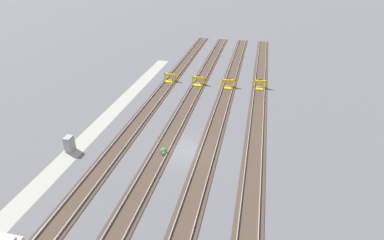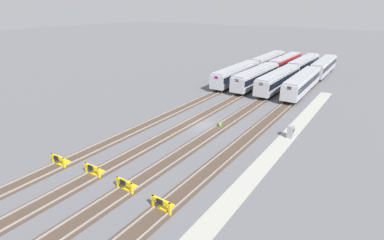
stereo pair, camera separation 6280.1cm
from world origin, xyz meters
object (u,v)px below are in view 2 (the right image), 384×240
subway_car_front_row_left_inner (324,66)px  subway_car_back_row_centre (268,61)px  subway_car_front_row_centre (279,80)px  subway_car_back_row_rightmost (304,64)px  subway_car_front_row_rightmost (236,74)px  electrical_cabinet (291,132)px  subway_car_front_row_right_inner (302,83)px  bumper_stop_middle_track (94,170)px  weed_clump (220,124)px  bumper_stop_nearest_track (163,204)px  subway_car_back_row_leftmost (285,63)px  subway_car_front_row_leftmost (256,77)px  bumper_stop_near_inner_track (127,185)px  bumper_stop_far_inner_track (60,160)px

subway_car_front_row_left_inner → subway_car_back_row_centre: size_ratio=1.00×
subway_car_front_row_centre → subway_car_back_row_centre: bearing=25.8°
subway_car_back_row_rightmost → subway_car_front_row_rightmost: bearing=154.7°
subway_car_front_row_centre → electrical_cabinet: 23.15m
subway_car_front_row_left_inner → subway_car_back_row_centre: 13.51m
subway_car_front_row_left_inner → subway_car_front_row_right_inner: (-19.08, -0.04, 0.00)m
subway_car_front_row_centre → subway_car_back_row_rightmost: size_ratio=1.00×
subway_car_front_row_rightmost → bumper_stop_middle_track: size_ratio=8.97×
subway_car_front_row_rightmost → subway_car_back_row_rightmost: 21.03m
weed_clump → bumper_stop_nearest_track: bearing=-165.3°
bumper_stop_nearest_track → weed_clump: bearing=14.7°
subway_car_front_row_centre → subway_car_front_row_right_inner: (0.00, -4.50, 0.00)m
subway_car_front_row_centre → weed_clump: size_ratio=19.61×
subway_car_front_row_left_inner → subway_car_back_row_leftmost: (-0.31, 9.00, 0.00)m
subway_car_front_row_leftmost → subway_car_front_row_left_inner: (19.08, -9.07, 0.00)m
subway_car_front_row_leftmost → bumper_stop_nearest_track: 42.47m
subway_car_front_row_leftmost → subway_car_front_row_rightmost: same height
subway_car_front_row_right_inner → bumper_stop_middle_track: 42.01m
subway_car_front_row_centre → subway_car_front_row_right_inner: size_ratio=1.00×
subway_car_front_row_right_inner → electrical_cabinet: subway_car_front_row_right_inner is taller
bumper_stop_middle_track → bumper_stop_near_inner_track: bearing=-91.3°
bumper_stop_middle_track → weed_clump: (18.05, -4.21, -0.27)m
subway_car_back_row_leftmost → bumper_stop_near_inner_track: bearing=-175.7°
subway_car_front_row_rightmost → bumper_stop_nearest_track: 43.63m
subway_car_front_row_leftmost → subway_car_front_row_left_inner: same height
bumper_stop_middle_track → subway_car_back_row_leftmost: bearing=-0.0°
subway_car_front_row_leftmost → bumper_stop_far_inner_track: 41.95m
bumper_stop_middle_track → bumper_stop_far_inner_track: 4.57m
subway_car_back_row_rightmost → electrical_cabinet: size_ratio=11.28×
subway_car_front_row_right_inner → weed_clump: (-22.94, 4.86, -1.80)m
subway_car_front_row_left_inner → bumper_stop_near_inner_track: subway_car_front_row_left_inner is taller
bumper_stop_far_inner_track → weed_clump: bumper_stop_far_inner_track is taller
subway_car_front_row_left_inner → subway_car_back_row_rightmost: bearing=90.8°
bumper_stop_nearest_track → electrical_cabinet: (20.10, -4.37, 0.29)m
subway_car_front_row_centre → bumper_stop_nearest_track: (-41.45, -4.49, -1.53)m
subway_car_back_row_rightmost → weed_clump: (-41.96, 0.29, -1.80)m
subway_car_front_row_left_inner → subway_car_front_row_leftmost: bearing=154.6°
subway_car_front_row_rightmost → bumper_stop_middle_track: 41.26m
subway_car_back_row_centre → bumper_stop_near_inner_track: (-59.83, -9.00, -1.53)m
subway_car_back_row_centre → bumper_stop_far_inner_track: size_ratio=8.98×
weed_clump → bumper_stop_far_inner_track: bearing=155.0°
bumper_stop_far_inner_track → weed_clump: size_ratio=2.18×
subway_car_back_row_centre → subway_car_front_row_centre: bearing=-154.2°
bumper_stop_far_inner_track → subway_car_back_row_leftmost: bearing=-4.3°
subway_car_front_row_left_inner → subway_car_back_row_rightmost: same height
bumper_stop_near_inner_track → electrical_cabinet: 21.66m
subway_car_front_row_left_inner → weed_clump: (-42.02, 4.83, -1.80)m
subway_car_front_row_leftmost → subway_car_back_row_leftmost: same height
bumper_stop_far_inner_track → subway_car_front_row_left_inner: bearing=-12.6°
subway_car_back_row_rightmost → electrical_cabinet: subway_car_back_row_rightmost is taller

